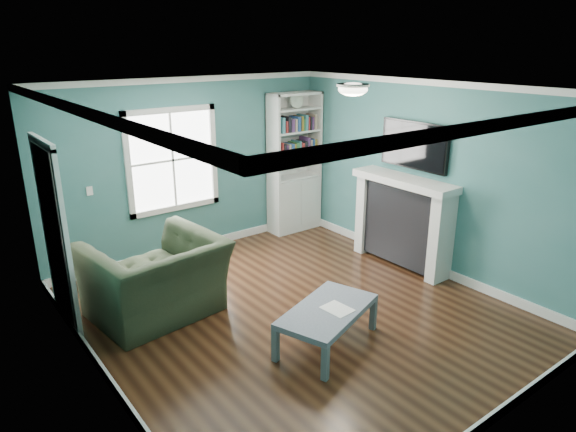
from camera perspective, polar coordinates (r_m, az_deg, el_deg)
floor at (r=6.22m, az=0.86°, el=-10.65°), size 5.00×5.00×0.00m
room_walls at (r=5.61m, az=0.94°, el=3.56°), size 5.00×5.00×5.00m
trim at (r=5.71m, az=0.92°, el=0.22°), size 4.50×5.00×2.60m
window at (r=7.57m, az=-12.70°, el=6.07°), size 1.40×0.06×1.50m
bookshelf at (r=8.59m, az=0.69°, el=4.40°), size 0.90×0.35×2.31m
fireplace at (r=7.43m, az=12.62°, el=-0.70°), size 0.44×1.58×1.30m
tv at (r=7.24m, az=13.85°, el=7.65°), size 0.06×1.10×0.65m
door at (r=6.09m, az=-24.49°, el=-1.96°), size 0.12×0.98×2.17m
ceiling_fixture at (r=6.11m, az=7.23°, el=13.88°), size 0.38×0.38×0.15m
light_switch at (r=7.23m, az=-21.18°, el=2.61°), size 0.08×0.01×0.12m
recliner at (r=6.09m, az=-14.60°, el=-5.43°), size 1.52×1.09×1.24m
coffee_table at (r=5.47m, az=4.40°, el=-10.72°), size 1.30×0.98×0.42m
paper_sheet at (r=5.44m, az=5.50°, el=-10.23°), size 0.27×0.33×0.00m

